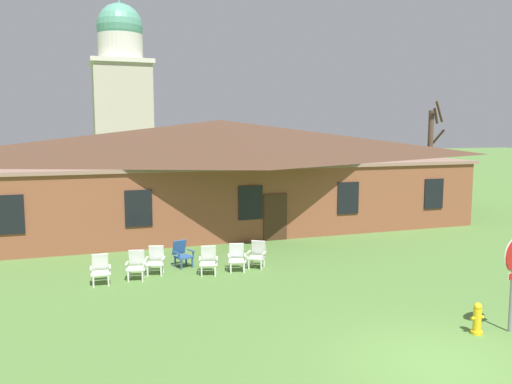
{
  "coord_description": "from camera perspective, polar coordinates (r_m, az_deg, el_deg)",
  "views": [
    {
      "loc": [
        -7.08,
        -8.53,
        4.99
      ],
      "look_at": [
        -1.38,
        8.0,
        2.84
      ],
      "focal_mm": 36.25,
      "sensor_mm": 36.0,
      "label": 1
    }
  ],
  "objects": [
    {
      "name": "fire_hydrant",
      "position": [
        14.04,
        23.22,
        -12.76
      ],
      "size": [
        0.36,
        0.28,
        0.79
      ],
      "color": "gold",
      "rests_on": "ground"
    },
    {
      "name": "lawn_chair_by_porch",
      "position": [
        17.58,
        -16.79,
        -8.1
      ],
      "size": [
        0.65,
        0.68,
        0.96
      ],
      "color": "silver",
      "rests_on": "ground"
    },
    {
      "name": "dome_tower",
      "position": [
        47.15,
        -14.56,
        9.77
      ],
      "size": [
        5.18,
        5.18,
        16.51
      ],
      "color": "#BCB29E",
      "rests_on": "ground"
    },
    {
      "name": "lawn_chair_right_end",
      "position": [
        18.05,
        -5.26,
        -7.43
      ],
      "size": [
        0.74,
        0.79,
        0.96
      ],
      "color": "silver",
      "rests_on": "ground"
    },
    {
      "name": "ground_plane",
      "position": [
        12.16,
        19.75,
        -17.67
      ],
      "size": [
        200.0,
        200.0,
        0.0
      ],
      "primitive_type": "plane",
      "color": "#517A38"
    },
    {
      "name": "lawn_chair_under_eave",
      "position": [
        18.79,
        0.16,
        -6.82
      ],
      "size": [
        0.85,
        0.87,
        0.96
      ],
      "color": "silver",
      "rests_on": "ground"
    },
    {
      "name": "brick_building",
      "position": [
        27.32,
        -3.95,
        2.34
      ],
      "size": [
        25.08,
        10.4,
        5.44
      ],
      "color": "brown",
      "rests_on": "ground"
    },
    {
      "name": "lawn_chair_middle",
      "position": [
        19.06,
        -8.18,
        -6.69
      ],
      "size": [
        0.76,
        0.81,
        0.96
      ],
      "color": "#2D5693",
      "rests_on": "ground"
    },
    {
      "name": "bare_tree_beside_building",
      "position": [
        37.09,
        18.73,
        4.18
      ],
      "size": [
        1.35,
        1.68,
        6.85
      ],
      "color": "brown",
      "rests_on": "ground"
    },
    {
      "name": "lawn_chair_near_door",
      "position": [
        17.83,
        -13.07,
        -7.77
      ],
      "size": [
        0.72,
        0.77,
        0.96
      ],
      "color": "silver",
      "rests_on": "ground"
    },
    {
      "name": "lawn_chair_left_end",
      "position": [
        18.33,
        -11.0,
        -7.31
      ],
      "size": [
        0.75,
        0.8,
        0.96
      ],
      "color": "white",
      "rests_on": "ground"
    },
    {
      "name": "lawn_chair_far_side",
      "position": [
        18.38,
        -2.14,
        -7.14
      ],
      "size": [
        0.73,
        0.78,
        0.96
      ],
      "color": "white",
      "rests_on": "ground"
    }
  ]
}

